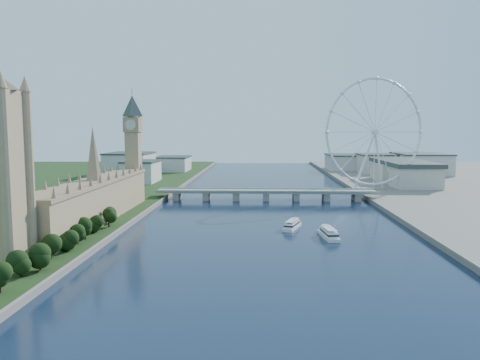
{
  "coord_description": "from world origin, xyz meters",
  "views": [
    {
      "loc": [
        -5.9,
        -166.68,
        69.86
      ],
      "look_at": [
        -22.29,
        210.0,
        29.67
      ],
      "focal_mm": 35.0,
      "sensor_mm": 36.0,
      "label": 1
    }
  ],
  "objects": [
    {
      "name": "ground",
      "position": [
        0.0,
        0.0,
        0.0
      ],
      "size": [
        2000.0,
        2000.0,
        0.0
      ],
      "primitive_type": "plane",
      "color": "#1A2E4A",
      "rests_on": "ground"
    },
    {
      "name": "westminster_bridge",
      "position": [
        0.0,
        300.0,
        6.63
      ],
      "size": [
        220.0,
        22.0,
        9.5
      ],
      "color": "gray",
      "rests_on": "ground"
    },
    {
      "name": "tour_boat_near",
      "position": [
        16.98,
        162.41,
        0.0
      ],
      "size": [
        16.87,
        30.73,
        6.6
      ],
      "primitive_type": null,
      "rotation": [
        0.0,
        0.0,
        -0.33
      ],
      "color": "silver",
      "rests_on": "ground"
    },
    {
      "name": "tour_boat_far",
      "position": [
        39.06,
        134.98,
        0.0
      ],
      "size": [
        11.92,
        32.53,
        7.04
      ],
      "primitive_type": null,
      "rotation": [
        0.0,
        0.0,
        0.12
      ],
      "color": "silver",
      "rests_on": "ground"
    },
    {
      "name": "tree_row",
      "position": [
        -113.0,
        66.0,
        9.36
      ],
      "size": [
        9.36,
        201.36,
        22.08
      ],
      "color": "black",
      "rests_on": "ground"
    },
    {
      "name": "county_hall",
      "position": [
        175.0,
        430.0,
        0.0
      ],
      "size": [
        54.0,
        144.0,
        35.0
      ],
      "primitive_type": null,
      "color": "beige",
      "rests_on": "ground"
    },
    {
      "name": "parliament_range",
      "position": [
        -128.0,
        170.0,
        18.48
      ],
      "size": [
        24.0,
        200.0,
        70.0
      ],
      "color": "tan",
      "rests_on": "ground"
    },
    {
      "name": "city_skyline",
      "position": [
        39.22,
        560.08,
        16.96
      ],
      "size": [
        505.0,
        280.0,
        32.0
      ],
      "color": "beige",
      "rests_on": "ground"
    },
    {
      "name": "london_eye",
      "position": [
        119.98,
        355.08,
        67.52
      ],
      "size": [
        113.6,
        39.12,
        124.3
      ],
      "color": "silver",
      "rests_on": "ground"
    },
    {
      "name": "big_ben",
      "position": [
        -128.0,
        278.0,
        66.57
      ],
      "size": [
        20.02,
        20.02,
        110.0
      ],
      "color": "tan",
      "rests_on": "ground"
    }
  ]
}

